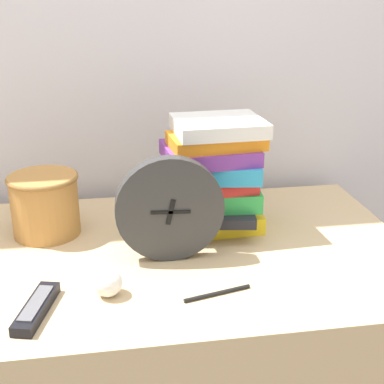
{
  "coord_description": "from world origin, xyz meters",
  "views": [
    {
      "loc": [
        -0.04,
        -0.74,
        1.33
      ],
      "look_at": [
        0.14,
        0.37,
        0.9
      ],
      "focal_mm": 50.0,
      "sensor_mm": 36.0,
      "label": 1
    }
  ],
  "objects_px": {
    "desk_clock": "(170,209)",
    "tv_remote": "(36,308)",
    "basket": "(45,203)",
    "crumpled_paper_ball": "(108,283)",
    "pen": "(217,293)",
    "book_stack": "(214,175)"
  },
  "relations": [
    {
      "from": "tv_remote",
      "to": "pen",
      "type": "xyz_separation_m",
      "value": [
        0.34,
        0.01,
        -0.01
      ]
    },
    {
      "from": "desk_clock",
      "to": "tv_remote",
      "type": "height_order",
      "value": "desk_clock"
    },
    {
      "from": "desk_clock",
      "to": "book_stack",
      "type": "relative_size",
      "value": 0.85
    },
    {
      "from": "tv_remote",
      "to": "crumpled_paper_ball",
      "type": "distance_m",
      "value": 0.14
    },
    {
      "from": "basket",
      "to": "tv_remote",
      "type": "relative_size",
      "value": 1.04
    },
    {
      "from": "basket",
      "to": "pen",
      "type": "relative_size",
      "value": 1.21
    },
    {
      "from": "book_stack",
      "to": "pen",
      "type": "relative_size",
      "value": 2.0
    },
    {
      "from": "basket",
      "to": "pen",
      "type": "height_order",
      "value": "basket"
    },
    {
      "from": "tv_remote",
      "to": "desk_clock",
      "type": "bearing_deg",
      "value": 32.45
    },
    {
      "from": "desk_clock",
      "to": "book_stack",
      "type": "distance_m",
      "value": 0.18
    },
    {
      "from": "desk_clock",
      "to": "crumpled_paper_ball",
      "type": "distance_m",
      "value": 0.21
    },
    {
      "from": "basket",
      "to": "crumpled_paper_ball",
      "type": "xyz_separation_m",
      "value": [
        0.14,
        -0.3,
        -0.05
      ]
    },
    {
      "from": "tv_remote",
      "to": "pen",
      "type": "height_order",
      "value": "tv_remote"
    },
    {
      "from": "desk_clock",
      "to": "basket",
      "type": "height_order",
      "value": "desk_clock"
    },
    {
      "from": "basket",
      "to": "desk_clock",
      "type": "bearing_deg",
      "value": -31.96
    },
    {
      "from": "desk_clock",
      "to": "tv_remote",
      "type": "distance_m",
      "value": 0.34
    },
    {
      "from": "desk_clock",
      "to": "pen",
      "type": "xyz_separation_m",
      "value": [
        0.07,
        -0.16,
        -0.11
      ]
    },
    {
      "from": "pen",
      "to": "tv_remote",
      "type": "bearing_deg",
      "value": -178.88
    },
    {
      "from": "pen",
      "to": "desk_clock",
      "type": "bearing_deg",
      "value": 113.48
    },
    {
      "from": "book_stack",
      "to": "desk_clock",
      "type": "bearing_deg",
      "value": -132.12
    },
    {
      "from": "book_stack",
      "to": "pen",
      "type": "xyz_separation_m",
      "value": [
        -0.05,
        -0.3,
        -0.14
      ]
    },
    {
      "from": "tv_remote",
      "to": "book_stack",
      "type": "bearing_deg",
      "value": 38.07
    }
  ]
}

